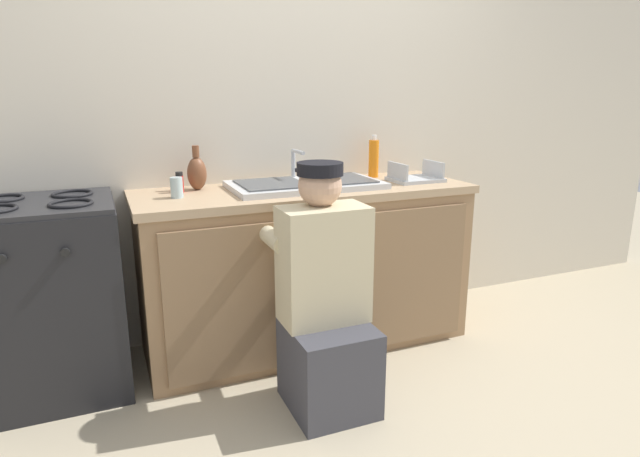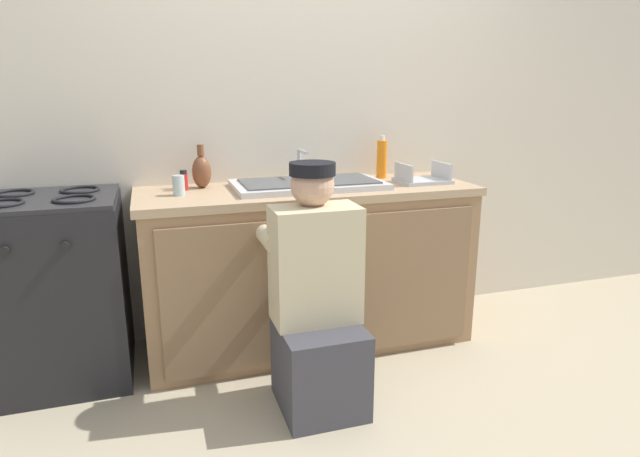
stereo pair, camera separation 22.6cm
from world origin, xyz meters
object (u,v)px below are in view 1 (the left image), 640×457
(water_glass, at_px, (177,188))
(dish_rack_tray, at_px, (415,177))
(sink_double_basin, at_px, (305,184))
(vase_decorative, at_px, (197,173))
(plumber_person, at_px, (325,309))
(spice_bottle_red, at_px, (180,183))
(stove_range, at_px, (49,298))
(soap_bottle_orange, at_px, (374,158))

(water_glass, xyz_separation_m, dish_rack_tray, (1.33, -0.03, -0.03))
(sink_double_basin, relative_size, vase_decorative, 3.48)
(dish_rack_tray, bearing_deg, vase_decorative, 170.16)
(plumber_person, bearing_deg, water_glass, 131.65)
(spice_bottle_red, bearing_deg, plumber_person, -55.95)
(sink_double_basin, relative_size, plumber_person, 0.72)
(sink_double_basin, distance_m, vase_decorative, 0.57)
(stove_range, distance_m, plumber_person, 1.29)
(sink_double_basin, relative_size, spice_bottle_red, 7.62)
(sink_double_basin, bearing_deg, dish_rack_tray, -4.39)
(stove_range, relative_size, water_glass, 9.32)
(vase_decorative, bearing_deg, spice_bottle_red, -157.22)
(stove_range, distance_m, water_glass, 0.78)
(water_glass, bearing_deg, soap_bottle_orange, 9.26)
(stove_range, bearing_deg, vase_decorative, 12.15)
(spice_bottle_red, relative_size, water_glass, 1.05)
(soap_bottle_orange, relative_size, dish_rack_tray, 0.89)
(vase_decorative, bearing_deg, sink_double_basin, -16.17)
(sink_double_basin, xyz_separation_m, vase_decorative, (-0.54, 0.16, 0.07))
(sink_double_basin, height_order, water_glass, sink_double_basin)
(spice_bottle_red, bearing_deg, vase_decorative, 22.78)
(stove_range, height_order, water_glass, water_glass)
(stove_range, bearing_deg, spice_bottle_red, 10.46)
(sink_double_basin, bearing_deg, vase_decorative, 163.83)
(stove_range, relative_size, spice_bottle_red, 8.87)
(stove_range, distance_m, dish_rack_tray, 2.00)
(sink_double_basin, relative_size, water_glass, 8.00)
(water_glass, height_order, soap_bottle_orange, soap_bottle_orange)
(spice_bottle_red, relative_size, dish_rack_tray, 0.37)
(sink_double_basin, distance_m, dish_rack_tray, 0.66)
(sink_double_basin, relative_size, dish_rack_tray, 2.86)
(sink_double_basin, distance_m, spice_bottle_red, 0.65)
(stove_range, relative_size, soap_bottle_orange, 3.73)
(plumber_person, distance_m, spice_bottle_red, 1.01)
(soap_bottle_orange, xyz_separation_m, vase_decorative, (-1.05, -0.01, -0.02))
(sink_double_basin, height_order, soap_bottle_orange, soap_bottle_orange)
(stove_range, distance_m, vase_decorative, 0.92)
(sink_double_basin, xyz_separation_m, water_glass, (-0.68, -0.02, 0.03))
(spice_bottle_red, xyz_separation_m, water_glass, (-0.03, -0.14, -0.00))
(stove_range, distance_m, soap_bottle_orange, 1.88)
(stove_range, distance_m, spice_bottle_red, 0.82)
(plumber_person, xyz_separation_m, water_glass, (-0.53, 0.59, 0.48))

